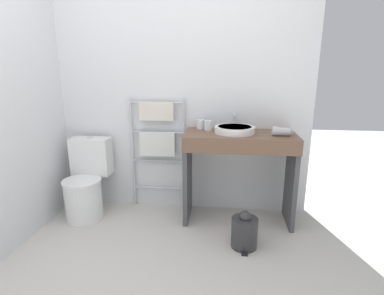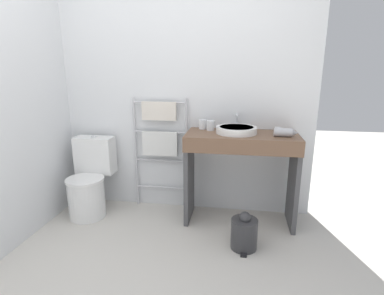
{
  "view_description": "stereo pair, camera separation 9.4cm",
  "coord_description": "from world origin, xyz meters",
  "px_view_note": "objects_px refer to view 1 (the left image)",
  "views": [
    {
      "loc": [
        0.49,
        -1.44,
        1.44
      ],
      "look_at": [
        0.22,
        0.88,
        0.82
      ],
      "focal_mm": 28.0,
      "sensor_mm": 36.0,
      "label": 1
    },
    {
      "loc": [
        0.59,
        -1.43,
        1.44
      ],
      "look_at": [
        0.22,
        0.88,
        0.82
      ],
      "focal_mm": 28.0,
      "sensor_mm": 36.0,
      "label": 2
    }
  ],
  "objects_px": {
    "towel_radiator": "(157,137)",
    "cup_near_wall": "(201,124)",
    "cup_near_edge": "(208,125)",
    "trash_bin": "(244,232)",
    "toilet": "(86,183)",
    "hair_dryer": "(282,131)",
    "sink_basin": "(235,129)"
  },
  "relations": [
    {
      "from": "hair_dryer",
      "to": "cup_near_edge",
      "type": "bearing_deg",
      "value": 165.76
    },
    {
      "from": "towel_radiator",
      "to": "sink_basin",
      "type": "relative_size",
      "value": 3.1
    },
    {
      "from": "towel_radiator",
      "to": "trash_bin",
      "type": "height_order",
      "value": "towel_radiator"
    },
    {
      "from": "sink_basin",
      "to": "trash_bin",
      "type": "distance_m",
      "value": 0.91
    },
    {
      "from": "towel_radiator",
      "to": "hair_dryer",
      "type": "distance_m",
      "value": 1.21
    },
    {
      "from": "towel_radiator",
      "to": "hair_dryer",
      "type": "xyz_separation_m",
      "value": [
        1.18,
        -0.25,
        0.13
      ]
    },
    {
      "from": "toilet",
      "to": "cup_near_wall",
      "type": "xyz_separation_m",
      "value": [
        1.12,
        0.23,
        0.58
      ]
    },
    {
      "from": "sink_basin",
      "to": "trash_bin",
      "type": "height_order",
      "value": "sink_basin"
    },
    {
      "from": "cup_near_wall",
      "to": "hair_dryer",
      "type": "height_order",
      "value": "cup_near_wall"
    },
    {
      "from": "cup_near_wall",
      "to": "hair_dryer",
      "type": "xyz_separation_m",
      "value": [
        0.74,
        -0.22,
        -0.01
      ]
    },
    {
      "from": "cup_near_wall",
      "to": "cup_near_edge",
      "type": "distance_m",
      "value": 0.1
    },
    {
      "from": "sink_basin",
      "to": "hair_dryer",
      "type": "height_order",
      "value": "hair_dryer"
    },
    {
      "from": "sink_basin",
      "to": "cup_near_wall",
      "type": "relative_size",
      "value": 4.07
    },
    {
      "from": "trash_bin",
      "to": "toilet",
      "type": "bearing_deg",
      "value": 165.44
    },
    {
      "from": "cup_near_wall",
      "to": "cup_near_edge",
      "type": "bearing_deg",
      "value": -35.08
    },
    {
      "from": "toilet",
      "to": "trash_bin",
      "type": "bearing_deg",
      "value": -14.56
    },
    {
      "from": "cup_near_wall",
      "to": "cup_near_edge",
      "type": "height_order",
      "value": "cup_near_edge"
    },
    {
      "from": "cup_near_wall",
      "to": "cup_near_edge",
      "type": "relative_size",
      "value": 0.98
    },
    {
      "from": "towel_radiator",
      "to": "cup_near_edge",
      "type": "distance_m",
      "value": 0.55
    },
    {
      "from": "cup_near_edge",
      "to": "trash_bin",
      "type": "bearing_deg",
      "value": -58.84
    },
    {
      "from": "towel_radiator",
      "to": "cup_near_edge",
      "type": "xyz_separation_m",
      "value": [
        0.52,
        -0.08,
        0.14
      ]
    },
    {
      "from": "toilet",
      "to": "trash_bin",
      "type": "xyz_separation_m",
      "value": [
        1.54,
        -0.4,
        -0.2
      ]
    },
    {
      "from": "hair_dryer",
      "to": "trash_bin",
      "type": "distance_m",
      "value": 0.92
    },
    {
      "from": "towel_radiator",
      "to": "sink_basin",
      "type": "distance_m",
      "value": 0.8
    },
    {
      "from": "hair_dryer",
      "to": "towel_radiator",
      "type": "bearing_deg",
      "value": 168.27
    },
    {
      "from": "towel_radiator",
      "to": "cup_near_wall",
      "type": "height_order",
      "value": "towel_radiator"
    },
    {
      "from": "cup_near_wall",
      "to": "trash_bin",
      "type": "distance_m",
      "value": 1.09
    },
    {
      "from": "toilet",
      "to": "trash_bin",
      "type": "distance_m",
      "value": 1.61
    },
    {
      "from": "sink_basin",
      "to": "hair_dryer",
      "type": "xyz_separation_m",
      "value": [
        0.41,
        -0.07,
        0.01
      ]
    },
    {
      "from": "cup_near_edge",
      "to": "sink_basin",
      "type": "bearing_deg",
      "value": -20.63
    },
    {
      "from": "towel_radiator",
      "to": "toilet",
      "type": "bearing_deg",
      "value": -159.85
    },
    {
      "from": "cup_near_edge",
      "to": "hair_dryer",
      "type": "relative_size",
      "value": 0.46
    }
  ]
}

